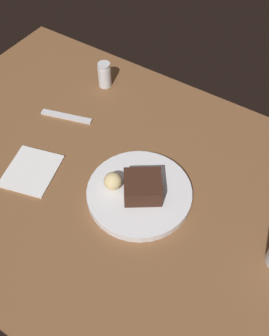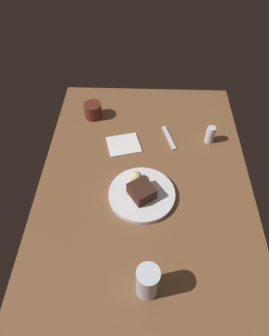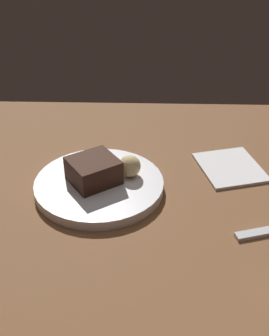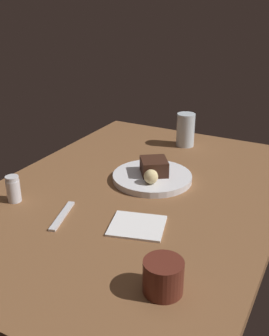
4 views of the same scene
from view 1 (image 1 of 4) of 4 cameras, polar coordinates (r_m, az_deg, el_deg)
name	(u,v)px [view 1 (image 1 of 4)]	position (r cm, az deg, el deg)	size (l,w,h in cm)	color
dining_table	(111,180)	(100.70, -3.42, -1.73)	(120.00, 84.00, 3.00)	brown
dessert_plate	(139,193)	(95.03, 0.70, -3.68)	(25.35, 25.35, 2.03)	silver
chocolate_cake_slice	(143,187)	(91.88, 1.19, -2.77)	(8.74, 8.12, 4.87)	#381E14
bread_roll	(113,181)	(93.30, -3.13, -1.91)	(4.40, 4.40, 4.40)	#DBC184
salt_shaker	(105,75)	(122.06, -4.35, 13.30)	(3.98, 3.98, 7.80)	silver
dessert_spoon	(66,117)	(114.83, -9.80, 7.34)	(15.00, 1.80, 0.70)	silver
folded_napkin	(32,171)	(103.41, -14.65, -0.39)	(12.22, 13.84, 0.60)	white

